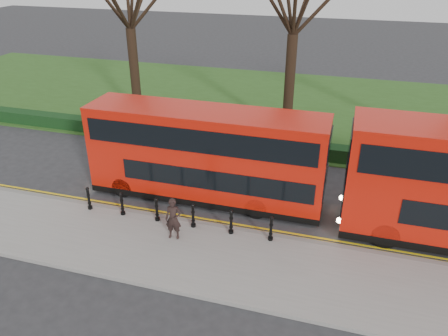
% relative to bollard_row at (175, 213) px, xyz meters
% --- Properties ---
extents(ground, '(120.00, 120.00, 0.00)m').
position_rel_bollard_row_xyz_m(ground, '(0.71, 1.35, -0.65)').
color(ground, '#28282B').
rests_on(ground, ground).
extents(pavement, '(60.00, 4.00, 0.15)m').
position_rel_bollard_row_xyz_m(pavement, '(0.71, -1.65, -0.57)').
color(pavement, gray).
rests_on(pavement, ground).
extents(kerb, '(60.00, 0.25, 0.16)m').
position_rel_bollard_row_xyz_m(kerb, '(0.71, 0.35, -0.57)').
color(kerb, slate).
rests_on(kerb, ground).
extents(grass_verge, '(60.00, 18.00, 0.06)m').
position_rel_bollard_row_xyz_m(grass_verge, '(0.71, 16.35, -0.62)').
color(grass_verge, '#2A4E1A').
rests_on(grass_verge, ground).
extents(hedge, '(60.00, 0.90, 0.80)m').
position_rel_bollard_row_xyz_m(hedge, '(0.71, 8.15, -0.25)').
color(hedge, black).
rests_on(hedge, ground).
extents(yellow_line_outer, '(60.00, 0.10, 0.01)m').
position_rel_bollard_row_xyz_m(yellow_line_outer, '(0.71, 0.65, -0.64)').
color(yellow_line_outer, yellow).
rests_on(yellow_line_outer, ground).
extents(yellow_line_inner, '(60.00, 0.10, 0.01)m').
position_rel_bollard_row_xyz_m(yellow_line_inner, '(0.71, 0.85, -0.64)').
color(yellow_line_inner, yellow).
rests_on(yellow_line_inner, ground).
extents(bollard_row, '(8.03, 0.15, 1.00)m').
position_rel_bollard_row_xyz_m(bollard_row, '(0.00, 0.00, 0.00)').
color(bollard_row, black).
rests_on(bollard_row, pavement).
extents(bus_lead, '(10.41, 2.39, 4.14)m').
position_rel_bollard_row_xyz_m(bus_lead, '(0.46, 2.62, 1.43)').
color(bus_lead, red).
rests_on(bus_lead, ground).
extents(pedestrian, '(0.67, 0.48, 1.71)m').
position_rel_bollard_row_xyz_m(pedestrian, '(0.34, -0.91, 0.35)').
color(pedestrian, black).
rests_on(pedestrian, pavement).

